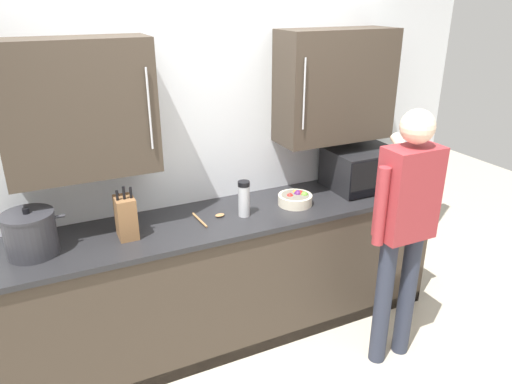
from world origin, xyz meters
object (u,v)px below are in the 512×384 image
thermos_flask (244,199)px  wooden_spoon (210,217)px  fruit_bowl (295,199)px  microwave_oven (360,169)px  person_figure (405,220)px  knife_block (126,217)px  stock_pot (30,234)px

thermos_flask → wooden_spoon: thermos_flask is taller
wooden_spoon → fruit_bowl: bearing=-3.3°
microwave_oven → fruit_bowl: (-0.59, -0.07, -0.10)m
microwave_oven → person_figure: bearing=-104.9°
person_figure → knife_block: bearing=157.4°
stock_pot → knife_block: 0.52m
fruit_bowl → stock_pot: stock_pot is taller
person_figure → thermos_flask: bearing=142.3°
fruit_bowl → stock_pot: 1.66m
wooden_spoon → person_figure: person_figure is taller
thermos_flask → person_figure: (0.80, -0.62, -0.05)m
wooden_spoon → fruit_bowl: size_ratio=0.96×
knife_block → person_figure: size_ratio=0.19×
microwave_oven → wooden_spoon: microwave_oven is taller
microwave_oven → wooden_spoon: 1.21m
stock_pot → knife_block: (0.52, -0.02, 0.00)m
wooden_spoon → fruit_bowl: fruit_bowl is taller
fruit_bowl → wooden_spoon: bearing=176.7°
thermos_flask → wooden_spoon: size_ratio=1.07×
thermos_flask → stock_pot: (-1.26, 0.05, 0.00)m
stock_pot → person_figure: size_ratio=0.22×
wooden_spoon → knife_block: size_ratio=0.68×
wooden_spoon → stock_pot: size_ratio=0.60×
stock_pot → fruit_bowl: bearing=-1.2°
stock_pot → person_figure: bearing=-17.9°
thermos_flask → stock_pot: stock_pot is taller
microwave_oven → stock_pot: size_ratio=1.33×
fruit_bowl → knife_block: size_ratio=0.71×
thermos_flask → stock_pot: bearing=177.8°
stock_pot → wooden_spoon: bearing=0.1°
wooden_spoon → person_figure: size_ratio=0.13×
thermos_flask → person_figure: person_figure is taller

